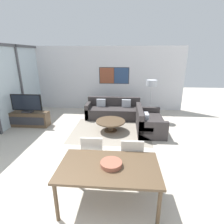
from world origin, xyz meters
TOP-DOWN VIEW (x-y plane):
  - wall_back at (0.01, 6.08)m, footprint 7.08×0.09m
  - area_rug at (0.51, 3.54)m, footprint 2.56×2.05m
  - tv_console at (-2.44, 3.77)m, footprint 1.41×0.42m
  - television at (-2.44, 3.77)m, footprint 1.08×0.20m
  - sofa_main at (0.51, 4.91)m, footprint 2.15×0.87m
  - sofa_side at (1.74, 3.69)m, footprint 0.87×1.57m
  - coffee_table at (0.51, 3.54)m, footprint 0.96×0.96m
  - dining_table at (0.73, 0.57)m, footprint 1.64×0.95m
  - dining_chair_left at (0.34, 1.29)m, footprint 0.46×0.46m
  - dining_chair_centre at (1.13, 1.22)m, footprint 0.46×0.46m
  - fruit_bowl at (0.77, 0.58)m, footprint 0.35×0.35m
  - floor_lamp at (1.94, 4.74)m, footprint 0.40×0.40m

SIDE VIEW (x-z plane):
  - area_rug at x=0.51m, z-range 0.00..0.01m
  - tv_console at x=-2.44m, z-range 0.00..0.51m
  - sofa_side at x=1.74m, z-range -0.12..0.65m
  - sofa_main at x=0.51m, z-range -0.12..0.65m
  - coffee_table at x=0.51m, z-range 0.09..0.46m
  - dining_chair_left at x=0.34m, z-range 0.05..0.98m
  - dining_chair_centre at x=1.13m, z-range 0.05..0.98m
  - dining_table at x=0.73m, z-range 0.30..1.03m
  - fruit_bowl at x=0.77m, z-range 0.74..0.81m
  - television at x=-2.44m, z-range 0.51..1.15m
  - floor_lamp at x=1.94m, z-range 0.57..2.13m
  - wall_back at x=0.01m, z-range 0.00..2.80m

